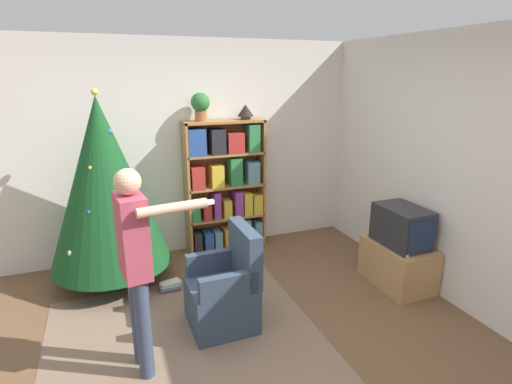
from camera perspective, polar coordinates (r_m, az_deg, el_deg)
The scene contains 14 objects.
ground_plane at distance 3.53m, azimuth -1.66°, elevation -21.92°, with size 14.00×14.00×0.00m, color brown.
wall_back at distance 5.01m, azimuth -10.36°, elevation 6.01°, with size 8.00×0.10×2.60m.
wall_right at distance 4.17m, azimuth 28.35°, elevation 2.15°, with size 0.10×8.00×2.60m.
area_rug at distance 3.65m, azimuth -9.90°, elevation -20.58°, with size 2.28×2.17×0.01m.
bookshelf at distance 5.01m, azimuth -4.32°, elevation 0.64°, with size 0.99×0.28×1.66m.
tv_stand at distance 4.61m, azimuth 19.56°, elevation -9.69°, with size 0.48×0.74×0.46m.
television at distance 4.43m, azimuth 20.13°, elevation -4.61°, with size 0.39×0.57×0.41m.
game_remote at distance 4.27m, azimuth 20.30°, elevation -8.28°, with size 0.04×0.12×0.02m.
christmas_tree at distance 4.38m, azimuth -20.79°, elevation 1.05°, with size 1.24×1.24×2.06m.
armchair at distance 3.68m, azimuth -4.38°, elevation -14.06°, with size 0.58×0.57×0.92m.
standing_person at distance 3.00m, azimuth -16.77°, elevation -8.92°, with size 0.67×0.47×1.59m.
potted_plant at distance 4.77m, azimuth -7.95°, elevation 12.24°, with size 0.22×0.22×0.33m.
table_lamp at distance 4.93m, azimuth -1.50°, elevation 11.49°, with size 0.20×0.20×0.18m.
book_pile_near_tree at distance 4.41m, azimuth -12.15°, elevation -12.97°, with size 0.23×0.16×0.09m.
Camera 1 is at (-0.90, -2.61, 2.20)m, focal length 28.00 mm.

